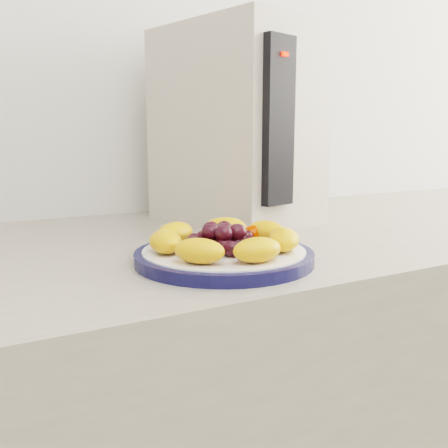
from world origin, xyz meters
TOP-DOWN VIEW (x-y plane):
  - wall_back at (0.00, 1.51)m, footprint 3.50×0.02m
  - plate_rim at (0.11, 1.04)m, footprint 0.23×0.23m
  - plate_face at (0.11, 1.04)m, footprint 0.21×0.21m
  - appliance_body at (0.28, 1.31)m, footprint 0.26×0.32m
  - appliance_panel at (0.27, 1.16)m, footprint 0.06×0.03m
  - appliance_led at (0.27, 1.15)m, footprint 0.01×0.01m
  - fruit_plate at (0.11, 1.04)m, footprint 0.20×0.19m

SIDE VIEW (x-z plane):
  - plate_rim at x=0.11m, z-range 0.90..0.91m
  - plate_face at x=0.11m, z-range 0.90..0.92m
  - fruit_plate at x=0.11m, z-range 0.91..0.95m
  - appliance_body at x=0.28m, z-range 0.90..1.25m
  - appliance_panel at x=0.27m, z-range 0.95..1.21m
  - appliance_led at x=0.27m, z-range 1.18..1.18m
  - wall_back at x=0.00m, z-range 0.00..2.60m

